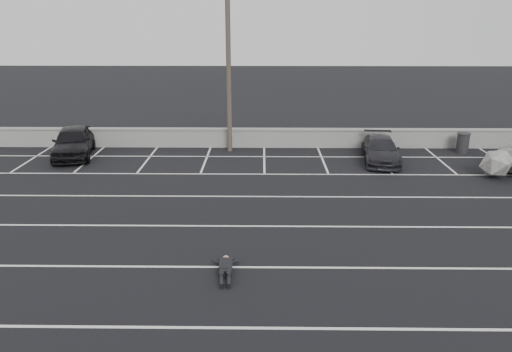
{
  "coord_description": "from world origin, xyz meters",
  "views": [
    {
      "loc": [
        0.88,
        -13.17,
        7.14
      ],
      "look_at": [
        0.65,
        5.66,
        1.0
      ],
      "focal_mm": 35.0,
      "sensor_mm": 36.0,
      "label": 1
    }
  ],
  "objects_px": {
    "car_left": "(73,142)",
    "person": "(226,263)",
    "car_right": "(381,150)",
    "trash_bin": "(463,143)",
    "utility_pole": "(228,60)"
  },
  "relations": [
    {
      "from": "utility_pole",
      "to": "trash_bin",
      "type": "relative_size",
      "value": 8.97
    },
    {
      "from": "car_right",
      "to": "trash_bin",
      "type": "bearing_deg",
      "value": 26.81
    },
    {
      "from": "car_right",
      "to": "car_left",
      "type": "bearing_deg",
      "value": -176.27
    },
    {
      "from": "utility_pole",
      "to": "person",
      "type": "xyz_separation_m",
      "value": [
        0.71,
        -13.32,
        -4.65
      ]
    },
    {
      "from": "car_right",
      "to": "person",
      "type": "distance_m",
      "value": 13.35
    },
    {
      "from": "car_left",
      "to": "car_right",
      "type": "height_order",
      "value": "car_left"
    },
    {
      "from": "car_right",
      "to": "utility_pole",
      "type": "relative_size",
      "value": 0.44
    },
    {
      "from": "car_right",
      "to": "trash_bin",
      "type": "distance_m",
      "value": 5.12
    },
    {
      "from": "trash_bin",
      "to": "car_left",
      "type": "bearing_deg",
      "value": -177.3
    },
    {
      "from": "car_left",
      "to": "trash_bin",
      "type": "relative_size",
      "value": 4.32
    },
    {
      "from": "car_left",
      "to": "person",
      "type": "height_order",
      "value": "car_left"
    },
    {
      "from": "car_left",
      "to": "utility_pole",
      "type": "relative_size",
      "value": 0.48
    },
    {
      "from": "car_right",
      "to": "person",
      "type": "bearing_deg",
      "value": -115.28
    },
    {
      "from": "car_left",
      "to": "person",
      "type": "distance_m",
      "value": 15.0
    },
    {
      "from": "car_right",
      "to": "person",
      "type": "xyz_separation_m",
      "value": [
        -7.04,
        -11.33,
        -0.4
      ]
    }
  ]
}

